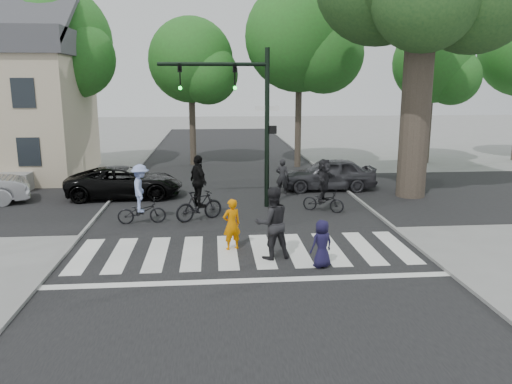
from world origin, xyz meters
The scene contains 21 objects.
ground centered at (0.00, 0.00, 0.00)m, with size 120.00×120.00×0.00m, color gray.
road_stem centered at (0.00, 5.00, 0.01)m, with size 10.00×70.00×0.01m, color black.
road_cross centered at (0.00, 8.00, 0.01)m, with size 70.00×10.00×0.01m, color black.
curb_left centered at (-5.05, 5.00, 0.05)m, with size 0.10×70.00×0.10m, color gray.
curb_right centered at (5.05, 5.00, 0.05)m, with size 0.10×70.00×0.10m, color gray.
crosswalk centered at (0.00, 0.66, 0.01)m, with size 10.00×3.85×0.01m.
traffic_signal centered at (0.35, 6.20, 3.90)m, with size 4.45×0.29×6.00m.
bg_tree_1 centered at (-8.70, 15.48, 6.65)m, with size 6.09×5.80×9.80m.
bg_tree_2 centered at (-1.76, 16.62, 5.78)m, with size 5.04×4.80×8.40m.
bg_tree_3 centered at (4.31, 15.27, 6.94)m, with size 6.30×6.00×10.20m.
bg_tree_4 centered at (12.23, 16.12, 5.64)m, with size 4.83×4.60×8.15m.
house centered at (-11.49, 13.98, 3.80)m, with size 8.40×8.10×8.82m.
pedestrian_woman centered at (-0.36, 1.21, 0.75)m, with size 0.55×0.36×1.51m, color orange.
pedestrian_child centered at (1.92, -0.42, 0.64)m, with size 0.63×0.41×1.28m, color #181435.
pedestrian_adult centered at (0.71, 0.38, 1.01)m, with size 0.98×0.76×2.02m, color black.
cyclist_left centered at (-3.33, 4.21, 0.89)m, with size 1.67×1.11×2.06m.
cyclist_mid centered at (-1.37, 4.44, 0.95)m, with size 1.80×1.27×2.31m.
cyclist_right centered at (3.23, 5.26, 0.89)m, with size 1.65×1.52×2.00m.
car_suv centered at (-4.56, 8.33, 0.66)m, with size 2.19×4.75×1.32m, color black.
car_grey centered at (4.30, 9.13, 0.72)m, with size 1.70×4.22×1.44m, color #353539.
bystander_dark centered at (2.11, 8.39, 0.77)m, with size 0.56×0.37×1.55m, color black.
Camera 1 is at (-0.87, -12.60, 4.73)m, focal length 35.00 mm.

